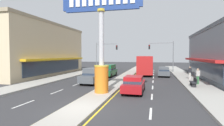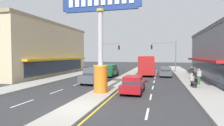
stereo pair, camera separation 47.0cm
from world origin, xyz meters
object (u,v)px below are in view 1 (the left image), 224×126
Objects in this scene: traffic_light_left_side at (104,51)px; suv_mid_left_lane at (108,70)px; traffic_light_right_side at (164,51)px; bus_far_right_lane at (144,64)px; pedestrian_near_kerb at (190,72)px; storefront_left at (38,49)px; district_sign at (101,43)px; sedan_far_left_oncoming at (164,72)px; street_bench at (194,82)px; suv_near_right_lane at (93,75)px; pedestrian_far_side at (198,75)px; sedan_near_left_lane at (134,84)px.

suv_mid_left_lane is (3.59, -10.06, -3.26)m from traffic_light_left_side.
traffic_light_right_side is 0.55× the size of bus_far_right_lane.
storefront_left is at bearing 175.84° from pedestrian_near_kerb.
sedan_far_left_oncoming is (6.00, 15.10, -3.68)m from district_sign.
street_bench is (14.81, -17.91, -3.60)m from traffic_light_left_side.
street_bench is at bearing 30.23° from district_sign.
district_sign is at bearing -149.77° from street_bench.
traffic_light_right_side is 19.13m from suv_near_right_lane.
suv_mid_left_lane is 2.65× the size of pedestrian_far_side.
district_sign is 7.09m from suv_near_right_lane.
pedestrian_near_kerb is at bearing 56.32° from sedan_near_left_lane.
district_sign is 1.99× the size of sedan_far_left_oncoming.
pedestrian_near_kerb is (24.83, -1.81, -3.31)m from storefront_left.
pedestrian_far_side is (15.54, -16.25, -3.07)m from traffic_light_left_side.
suv_near_right_lane is at bearing -78.29° from traffic_light_left_side.
traffic_light_right_side is 1.42× the size of sedan_far_left_oncoming.
traffic_light_left_side is at bearing 112.62° from sedan_near_left_lane.
bus_far_right_lane is 17.09m from sedan_near_left_lane.
street_bench is at bearing -34.95° from suv_mid_left_lane.
street_bench is at bearing -50.41° from traffic_light_left_side.
storefront_left reaches higher than pedestrian_far_side.
traffic_light_right_side is at bearing 61.52° from suv_near_right_lane.
suv_near_right_lane is at bearing -174.89° from pedestrian_far_side.
district_sign is 11.84m from pedestrian_far_side.
pedestrian_far_side is at bearing -46.28° from traffic_light_left_side.
suv_mid_left_lane is 13.70m from street_bench.
traffic_light_left_side is 12.60m from traffic_light_right_side.
traffic_light_right_side is 1.33× the size of suv_mid_left_lane.
traffic_light_left_side is 1.32× the size of suv_near_right_lane.
storefront_left is at bearing -132.99° from traffic_light_left_side.
traffic_light_right_side is at bearing 97.41° from street_bench.
pedestrian_far_side is (3.25, -8.48, 0.39)m from sedan_far_left_oncoming.
traffic_light_right_side is 7.83m from sedan_far_left_oncoming.
suv_mid_left_lane is 2.91× the size of street_bench.
pedestrian_near_kerb is at bearing -51.47° from sedan_far_left_oncoming.
sedan_near_left_lane is (5.40, -4.26, -0.20)m from suv_near_right_lane.
pedestrian_far_side is (9.25, 6.62, -3.29)m from district_sign.
pedestrian_far_side is at bearing -89.54° from pedestrian_near_kerb.
street_bench is at bearing -76.04° from sedan_far_left_oncoming.
traffic_light_left_side reaches higher than sedan_near_left_lane.
pedestrian_far_side is at bearing 5.11° from suv_near_right_lane.
suv_mid_left_lane is (-2.70, 12.81, -3.49)m from district_sign.
suv_mid_left_lane is at bearing 115.13° from sedan_near_left_lane.
traffic_light_left_side is at bearing 109.62° from suv_mid_left_lane.
traffic_light_right_side is at bearing 100.82° from pedestrian_far_side.
storefront_left is 1.89× the size of bus_far_right_lane.
pedestrian_far_side is at bearing 39.16° from sedan_near_left_lane.
sedan_far_left_oncoming is at bearing 14.74° from suv_mid_left_lane.
sedan_near_left_lane is 14.20m from sedan_far_left_oncoming.
sedan_near_left_lane is at bearing -67.38° from traffic_light_left_side.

